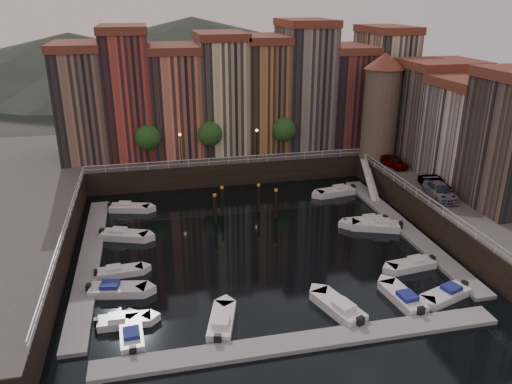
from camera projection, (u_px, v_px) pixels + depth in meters
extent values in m
plane|color=black|center=(255.00, 239.00, 51.35)|extent=(200.00, 200.00, 0.00)
cube|color=black|center=(218.00, 153.00, 74.44)|extent=(80.00, 20.00, 3.00)
cube|color=black|center=(508.00, 210.00, 54.59)|extent=(20.00, 36.00, 3.00)
cube|color=gray|center=(90.00, 259.00, 47.13)|extent=(2.00, 28.00, 0.35)
cube|color=gray|center=(404.00, 227.00, 53.62)|extent=(2.00, 28.00, 0.35)
cube|color=gray|center=(305.00, 342.00, 35.82)|extent=(30.00, 2.00, 0.35)
cone|color=#2D382D|center=(71.00, 58.00, 142.82)|extent=(80.00, 80.00, 14.00)
cone|color=#2D382D|center=(193.00, 48.00, 149.10)|extent=(100.00, 100.00, 18.00)
cone|color=#2D382D|center=(304.00, 56.00, 157.20)|extent=(70.00, 70.00, 12.00)
cube|color=#826653|center=(83.00, 105.00, 65.47)|extent=(6.00, 10.00, 14.00)
cube|color=brown|center=(75.00, 46.00, 62.73)|extent=(6.30, 10.30, 1.00)
cube|color=#AE3E36|center=(128.00, 96.00, 66.28)|extent=(5.80, 10.00, 16.00)
cube|color=brown|center=(122.00, 29.00, 63.19)|extent=(6.10, 10.30, 1.00)
cube|color=#D57657|center=(176.00, 103.00, 67.97)|extent=(6.50, 10.00, 13.50)
cube|color=brown|center=(172.00, 48.00, 65.33)|extent=(6.80, 10.30, 1.00)
cube|color=beige|center=(221.00, 96.00, 68.97)|extent=(6.20, 10.00, 15.00)
cube|color=brown|center=(220.00, 36.00, 66.05)|extent=(6.50, 10.30, 1.00)
cube|color=#B07540|center=(263.00, 96.00, 70.24)|extent=(5.60, 10.00, 14.50)
cube|color=brown|center=(263.00, 39.00, 67.42)|extent=(5.90, 10.30, 1.00)
cube|color=gray|center=(304.00, 87.00, 71.08)|extent=(6.40, 10.00, 16.50)
cube|color=brown|center=(306.00, 23.00, 67.89)|extent=(6.70, 10.30, 1.00)
cube|color=brown|center=(344.00, 98.00, 72.96)|extent=(6.00, 10.00, 13.00)
cube|color=brown|center=(347.00, 48.00, 70.41)|extent=(6.30, 10.30, 1.00)
cube|color=beige|center=(382.00, 88.00, 73.70)|extent=(5.90, 10.00, 15.50)
cube|color=brown|center=(388.00, 29.00, 70.69)|extent=(6.20, 10.30, 1.00)
cube|color=#685B4E|center=(435.00, 116.00, 64.29)|extent=(9.00, 8.00, 12.00)
cube|color=brown|center=(442.00, 64.00, 61.92)|extent=(9.30, 8.30, 1.00)
cube|color=beige|center=(473.00, 135.00, 57.19)|extent=(9.00, 8.00, 11.00)
cube|color=brown|center=(481.00, 82.00, 55.01)|extent=(9.30, 8.30, 1.00)
cylinder|color=#6B5B4C|center=(380.00, 114.00, 65.26)|extent=(4.60, 4.60, 12.00)
cone|color=brown|center=(385.00, 61.00, 62.78)|extent=(5.20, 5.20, 2.00)
cylinder|color=black|center=(149.00, 155.00, 64.36)|extent=(0.30, 0.30, 2.40)
sphere|color=#1E4719|center=(148.00, 137.00, 63.49)|extent=(3.20, 3.20, 3.20)
cylinder|color=black|center=(211.00, 152.00, 65.97)|extent=(0.30, 0.30, 2.40)
sphere|color=#1E4719|center=(210.00, 134.00, 65.09)|extent=(3.20, 3.20, 3.20)
cylinder|color=black|center=(284.00, 147.00, 67.97)|extent=(0.30, 0.30, 2.40)
sphere|color=#1E4719|center=(284.00, 130.00, 67.09)|extent=(3.20, 3.20, 3.20)
cylinder|color=black|center=(181.00, 150.00, 63.96)|extent=(0.12, 0.12, 4.00)
sphere|color=#FFD88C|center=(180.00, 135.00, 63.23)|extent=(0.36, 0.36, 0.36)
cylinder|color=black|center=(257.00, 145.00, 65.97)|extent=(0.12, 0.12, 4.00)
sphere|color=#FFD88C|center=(257.00, 130.00, 65.24)|extent=(0.36, 0.36, 0.36)
cube|color=white|center=(229.00, 157.00, 64.46)|extent=(36.00, 0.08, 0.08)
cube|color=white|center=(229.00, 161.00, 64.62)|extent=(36.00, 0.06, 0.06)
cube|color=white|center=(423.00, 193.00, 52.60)|extent=(0.08, 34.00, 0.08)
cube|color=white|center=(423.00, 197.00, 52.77)|extent=(0.06, 34.00, 0.06)
cube|color=white|center=(64.00, 224.00, 45.39)|extent=(0.08, 34.00, 0.08)
cube|color=white|center=(65.00, 229.00, 45.56)|extent=(0.06, 34.00, 0.06)
cube|color=white|center=(370.00, 179.00, 63.23)|extent=(2.78, 8.26, 2.81)
cube|color=white|center=(370.00, 175.00, 63.04)|extent=(1.93, 8.32, 3.65)
cylinder|color=black|center=(215.00, 211.00, 54.38)|extent=(0.32, 0.32, 3.60)
cylinder|color=orange|center=(215.00, 195.00, 53.71)|extent=(0.36, 0.36, 0.25)
cylinder|color=black|center=(222.00, 203.00, 56.55)|extent=(0.32, 0.32, 3.60)
cylinder|color=orange|center=(222.00, 188.00, 55.88)|extent=(0.36, 0.36, 0.25)
cylinder|color=black|center=(276.00, 206.00, 55.78)|extent=(0.32, 0.32, 3.60)
cylinder|color=orange|center=(276.00, 190.00, 55.11)|extent=(0.36, 0.36, 0.25)
cylinder|color=black|center=(259.00, 200.00, 57.26)|extent=(0.32, 0.32, 3.60)
cylinder|color=orange|center=(259.00, 185.00, 56.58)|extent=(0.36, 0.36, 0.25)
cube|color=silver|center=(125.00, 321.00, 37.89)|extent=(3.95, 1.55, 0.67)
cube|color=silver|center=(117.00, 318.00, 37.64)|extent=(1.26, 1.08, 0.45)
cube|color=black|center=(96.00, 322.00, 37.41)|extent=(0.32, 0.45, 0.63)
cube|color=silver|center=(118.00, 290.00, 41.81)|extent=(4.90, 2.63, 0.79)
cube|color=navy|center=(110.00, 286.00, 41.62)|extent=(1.69, 1.52, 0.53)
cube|color=black|center=(89.00, 288.00, 41.65)|extent=(0.46, 0.59, 0.74)
cube|color=silver|center=(120.00, 272.00, 44.70)|extent=(4.08, 1.82, 0.68)
cube|color=silver|center=(114.00, 269.00, 44.41)|extent=(1.34, 1.17, 0.45)
cube|color=black|center=(96.00, 273.00, 44.07)|extent=(0.35, 0.47, 0.63)
cube|color=silver|center=(125.00, 236.00, 51.37)|extent=(5.04, 3.30, 0.80)
cube|color=silver|center=(118.00, 231.00, 51.27)|extent=(1.84, 1.71, 0.53)
cube|color=black|center=(102.00, 232.00, 51.56)|extent=(0.53, 0.63, 0.75)
cube|color=silver|center=(130.00, 208.00, 58.09)|extent=(4.78, 2.80, 0.76)
cube|color=silver|center=(124.00, 205.00, 57.94)|extent=(1.69, 1.54, 0.51)
cube|color=black|center=(110.00, 206.00, 58.07)|extent=(0.47, 0.58, 0.71)
cube|color=silver|center=(446.00, 295.00, 41.12)|extent=(4.78, 3.09, 0.76)
cube|color=navy|center=(451.00, 289.00, 41.25)|extent=(1.74, 1.61, 0.51)
cube|color=black|center=(464.00, 285.00, 42.16)|extent=(0.50, 0.60, 0.71)
cube|color=silver|center=(411.00, 266.00, 45.72)|extent=(4.56, 2.20, 0.75)
cube|color=silver|center=(417.00, 260.00, 45.74)|extent=(1.53, 1.35, 0.50)
cube|color=black|center=(432.00, 259.00, 46.33)|extent=(0.41, 0.54, 0.70)
cube|color=silver|center=(375.00, 226.00, 53.49)|extent=(5.33, 3.57, 0.85)
cube|color=silver|center=(382.00, 222.00, 53.21)|extent=(1.96, 1.83, 0.56)
cube|color=black|center=(401.00, 225.00, 53.03)|extent=(0.57, 0.67, 0.79)
cube|color=silver|center=(365.00, 222.00, 54.47)|extent=(4.51, 1.74, 0.77)
cube|color=silver|center=(371.00, 218.00, 54.43)|extent=(1.43, 1.23, 0.51)
cube|color=black|center=(385.00, 218.00, 54.85)|extent=(0.36, 0.51, 0.72)
cube|color=silver|center=(335.00, 192.00, 62.82)|extent=(5.09, 2.62, 0.83)
cube|color=silver|center=(340.00, 188.00, 62.87)|extent=(1.73, 1.55, 0.55)
cube|color=black|center=(353.00, 188.00, 63.59)|extent=(0.47, 0.61, 0.77)
cube|color=silver|center=(131.00, 334.00, 36.43)|extent=(1.93, 4.36, 0.73)
cube|color=navy|center=(131.00, 334.00, 35.76)|extent=(1.25, 1.43, 0.48)
cube|color=black|center=(133.00, 351.00, 34.36)|extent=(0.51, 0.37, 0.68)
cube|color=silver|center=(222.00, 322.00, 37.79)|extent=(2.92, 4.87, 0.78)
cube|color=silver|center=(221.00, 321.00, 37.04)|extent=(1.59, 1.73, 0.52)
cube|color=black|center=(218.00, 339.00, 35.47)|extent=(0.60, 0.49, 0.73)
cube|color=silver|center=(338.00, 307.00, 39.47)|extent=(3.39, 5.30, 0.84)
cube|color=silver|center=(344.00, 306.00, 38.75)|extent=(1.78, 1.92, 0.56)
cube|color=black|center=(360.00, 321.00, 37.31)|extent=(0.66, 0.55, 0.79)
cube|color=silver|center=(402.00, 298.00, 40.81)|extent=(2.33, 4.82, 0.79)
cube|color=navy|center=(407.00, 297.00, 40.08)|extent=(1.43, 1.62, 0.53)
cube|color=black|center=(421.00, 311.00, 38.57)|extent=(0.57, 0.43, 0.74)
imported|color=gray|center=(394.00, 162.00, 63.20)|extent=(2.38, 4.52, 1.46)
imported|color=gray|center=(434.00, 184.00, 55.99)|extent=(1.86, 4.32, 1.38)
imported|color=gray|center=(440.00, 192.00, 53.46)|extent=(2.78, 5.61, 1.57)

